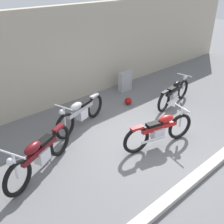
{
  "coord_description": "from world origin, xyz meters",
  "views": [
    {
      "loc": [
        -4.47,
        -3.9,
        4.02
      ],
      "look_at": [
        -0.2,
        0.91,
        0.55
      ],
      "focal_mm": 42.18,
      "sensor_mm": 36.0,
      "label": 1
    }
  ],
  "objects_px": {
    "motorcycle_silver": "(80,113)",
    "motorcycle_red": "(160,130)",
    "helmet": "(128,101)",
    "motorcycle_black": "(174,93)",
    "stone_marker": "(125,81)",
    "motorcycle_maroon": "(40,155)"
  },
  "relations": [
    {
      "from": "stone_marker",
      "to": "motorcycle_silver",
      "type": "relative_size",
      "value": 0.36
    },
    {
      "from": "helmet",
      "to": "motorcycle_maroon",
      "type": "bearing_deg",
      "value": -163.71
    },
    {
      "from": "helmet",
      "to": "motorcycle_maroon",
      "type": "height_order",
      "value": "motorcycle_maroon"
    },
    {
      "from": "stone_marker",
      "to": "motorcycle_silver",
      "type": "bearing_deg",
      "value": -159.6
    },
    {
      "from": "motorcycle_black",
      "to": "motorcycle_maroon",
      "type": "distance_m",
      "value": 4.99
    },
    {
      "from": "stone_marker",
      "to": "motorcycle_maroon",
      "type": "xyz_separation_m",
      "value": [
        -4.59,
        -2.04,
        0.11
      ]
    },
    {
      "from": "stone_marker",
      "to": "motorcycle_red",
      "type": "height_order",
      "value": "motorcycle_red"
    },
    {
      "from": "stone_marker",
      "to": "motorcycle_silver",
      "type": "xyz_separation_m",
      "value": [
        -2.79,
        -1.04,
        0.09
      ]
    },
    {
      "from": "motorcycle_silver",
      "to": "motorcycle_red",
      "type": "relative_size",
      "value": 1.0
    },
    {
      "from": "helmet",
      "to": "motorcycle_red",
      "type": "distance_m",
      "value": 2.47
    },
    {
      "from": "motorcycle_silver",
      "to": "motorcycle_red",
      "type": "height_order",
      "value": "motorcycle_silver"
    },
    {
      "from": "motorcycle_silver",
      "to": "motorcycle_maroon",
      "type": "xyz_separation_m",
      "value": [
        -1.8,
        -1.0,
        0.02
      ]
    },
    {
      "from": "helmet",
      "to": "motorcycle_maroon",
      "type": "distance_m",
      "value": 4.02
    },
    {
      "from": "motorcycle_black",
      "to": "motorcycle_red",
      "type": "height_order",
      "value": "motorcycle_red"
    },
    {
      "from": "motorcycle_maroon",
      "to": "helmet",
      "type": "bearing_deg",
      "value": 172.59
    },
    {
      "from": "motorcycle_black",
      "to": "motorcycle_red",
      "type": "relative_size",
      "value": 0.96
    },
    {
      "from": "stone_marker",
      "to": "helmet",
      "type": "relative_size",
      "value": 3.0
    },
    {
      "from": "helmet",
      "to": "motorcycle_black",
      "type": "relative_size",
      "value": 0.12
    },
    {
      "from": "motorcycle_black",
      "to": "motorcycle_red",
      "type": "bearing_deg",
      "value": -159.84
    },
    {
      "from": "motorcycle_black",
      "to": "motorcycle_maroon",
      "type": "bearing_deg",
      "value": 173.18
    },
    {
      "from": "motorcycle_red",
      "to": "motorcycle_maroon",
      "type": "bearing_deg",
      "value": 172.72
    },
    {
      "from": "motorcycle_silver",
      "to": "motorcycle_maroon",
      "type": "relative_size",
      "value": 0.99
    }
  ]
}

